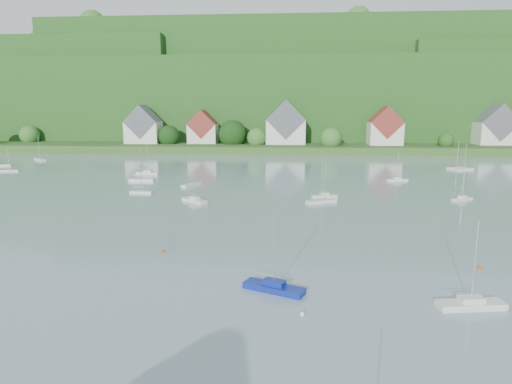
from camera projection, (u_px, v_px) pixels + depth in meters
The scene contains 13 objects.
far_shore_strip at pixel (274, 145), 195.70m from camera, with size 600.00×60.00×3.00m, color #29501E.
forested_ridge at pixel (279, 99), 258.82m from camera, with size 620.00×181.22×69.89m.
village_building_0 at pixel (143, 128), 185.35m from camera, with size 14.00×10.40×16.00m.
village_building_1 at pixel (203, 129), 185.69m from camera, with size 12.00×9.36×14.00m.
village_building_2 at pixel (286, 126), 181.94m from camera, with size 16.00×11.44×18.00m.
village_building_3 at pixel (385, 129), 177.31m from camera, with size 13.00×10.40×15.50m.
village_building_4 at pixel (496, 128), 178.02m from camera, with size 15.00×10.40×16.50m.
near_sailboat_1 at pixel (274, 287), 43.10m from camera, with size 6.33×4.04×8.30m.
near_sailboat_3 at pixel (471, 304), 39.40m from camera, with size 6.19×2.55×8.11m.
mooring_buoy_1 at pixel (302, 316), 38.05m from camera, with size 0.44×0.44×0.44m, color white.
mooring_buoy_2 at pixel (480, 269), 49.21m from camera, with size 0.47×0.47×0.47m, color #CE5000.
mooring_buoy_3 at pixel (163, 252), 54.79m from camera, with size 0.42×0.42×0.42m, color #CE5000.
far_sailboat_cluster at pixel (300, 176), 112.97m from camera, with size 185.83×68.19×8.71m.
Camera 1 is at (5.91, 3.75, 17.69)m, focal length 30.85 mm.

